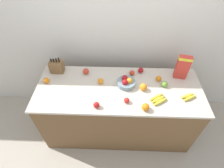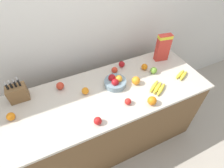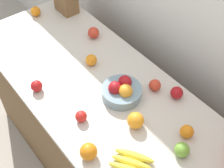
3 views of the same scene
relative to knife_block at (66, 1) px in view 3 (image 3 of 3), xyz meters
The scene contains 16 objects.
wall_back 0.94m from the knife_block, 21.53° to the left, with size 9.00×0.06×2.60m.
counter 1.04m from the knife_block, 18.77° to the right, with size 2.06×0.79×0.94m.
knife_block is the anchor object (origin of this frame).
fruit_bowl 0.95m from the knife_block, 13.40° to the right, with size 0.23×0.23×0.12m.
banana_bunch_right 1.37m from the knife_block, 19.64° to the right, with size 0.22×0.21×0.04m.
apple_leftmost 1.12m from the knife_block, ahead, with size 0.07×0.07×0.07m, color #A31419.
apple_rightmost 1.05m from the knife_block, 28.42° to the right, with size 0.06×0.06×0.06m, color red.
apple_by_knife_block 0.82m from the knife_block, 44.77° to the right, with size 0.07×0.07×0.07m, color red.
apple_rear 1.41m from the knife_block, ahead, with size 0.08×0.08×0.08m, color #6B9E33.
apple_front 0.39m from the knife_block, ahead, with size 0.08×0.08×0.08m, color red.
apple_middle 1.00m from the knife_block, ahead, with size 0.07×0.07×0.07m, color red.
orange_back_center 1.34m from the knife_block, ahead, with size 0.07×0.07×0.07m, color orange.
orange_near_bowl 0.63m from the knife_block, 18.57° to the right, with size 0.07×0.07×0.07m, color orange.
orange_mid_left 1.27m from the knife_block, 27.82° to the right, with size 0.09×0.09×0.09m, color orange.
orange_front_right 1.16m from the knife_block, 14.64° to the right, with size 0.09×0.09×0.09m, color orange.
orange_front_center 0.24m from the knife_block, 112.53° to the right, with size 0.07×0.07×0.07m, color orange.
Camera 3 is at (0.98, -0.71, 2.30)m, focal length 50.00 mm.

